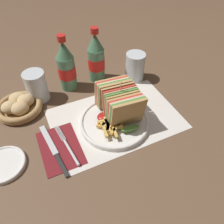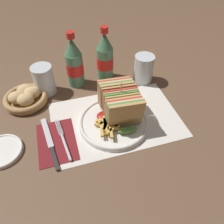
# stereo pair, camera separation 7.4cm
# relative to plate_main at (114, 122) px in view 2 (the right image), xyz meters

# --- Properties ---
(ground_plane) EXTENTS (4.00, 4.00, 0.00)m
(ground_plane) POSITION_rel_plate_main_xyz_m (0.03, 0.01, -0.01)
(ground_plane) COLOR brown
(placemat) EXTENTS (0.45, 0.30, 0.00)m
(placemat) POSITION_rel_plate_main_xyz_m (0.01, 0.02, -0.01)
(placemat) COLOR silver
(placemat) RESTS_ON ground_plane
(plate_main) EXTENTS (0.24, 0.24, 0.02)m
(plate_main) POSITION_rel_plate_main_xyz_m (0.00, 0.00, 0.00)
(plate_main) COLOR white
(plate_main) RESTS_ON ground_plane
(club_sandwich) EXTENTS (0.12, 0.19, 0.15)m
(club_sandwich) POSITION_rel_plate_main_xyz_m (0.03, 0.02, 0.06)
(club_sandwich) COLOR tan
(club_sandwich) RESTS_ON plate_main
(fries_pile) EXTENTS (0.09, 0.11, 0.02)m
(fries_pile) POSITION_rel_plate_main_xyz_m (-0.03, -0.02, 0.02)
(fries_pile) COLOR gold
(fries_pile) RESTS_ON plate_main
(ketchup_blob) EXTENTS (0.05, 0.04, 0.02)m
(ketchup_blob) POSITION_rel_plate_main_xyz_m (-0.03, 0.02, 0.02)
(ketchup_blob) COLOR maroon
(ketchup_blob) RESTS_ON plate_main
(napkin) EXTENTS (0.12, 0.18, 0.00)m
(napkin) POSITION_rel_plate_main_xyz_m (-0.20, -0.02, -0.01)
(napkin) COLOR maroon
(napkin) RESTS_ON ground_plane
(fork) EXTENTS (0.03, 0.18, 0.01)m
(fork) POSITION_rel_plate_main_xyz_m (-0.18, -0.04, -0.00)
(fork) COLOR silver
(fork) RESTS_ON napkin
(knife) EXTENTS (0.04, 0.22, 0.00)m
(knife) POSITION_rel_plate_main_xyz_m (-0.22, -0.02, -0.00)
(knife) COLOR black
(knife) RESTS_ON napkin
(coke_bottle_near) EXTENTS (0.07, 0.07, 0.23)m
(coke_bottle_near) POSITION_rel_plate_main_xyz_m (-0.08, 0.26, 0.09)
(coke_bottle_near) COLOR #4C7F5B
(coke_bottle_near) RESTS_ON ground_plane
(coke_bottle_far) EXTENTS (0.07, 0.07, 0.23)m
(coke_bottle_far) POSITION_rel_plate_main_xyz_m (0.04, 0.27, 0.09)
(coke_bottle_far) COLOR #4C7F5B
(coke_bottle_far) RESTS_ON ground_plane
(glass_near) EXTENTS (0.08, 0.08, 0.12)m
(glass_near) POSITION_rel_plate_main_xyz_m (0.19, 0.20, 0.04)
(glass_near) COLOR silver
(glass_near) RESTS_ON ground_plane
(glass_far) EXTENTS (0.08, 0.08, 0.12)m
(glass_far) POSITION_rel_plate_main_xyz_m (-0.21, 0.24, 0.04)
(glass_far) COLOR silver
(glass_far) RESTS_ON ground_plane
(bread_basket) EXTENTS (0.16, 0.16, 0.06)m
(bread_basket) POSITION_rel_plate_main_xyz_m (-0.29, 0.20, 0.01)
(bread_basket) COLOR #AD8451
(bread_basket) RESTS_ON ground_plane
(side_saucer) EXTENTS (0.13, 0.13, 0.01)m
(side_saucer) POSITION_rel_plate_main_xyz_m (-0.37, -0.01, -0.00)
(side_saucer) COLOR white
(side_saucer) RESTS_ON ground_plane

